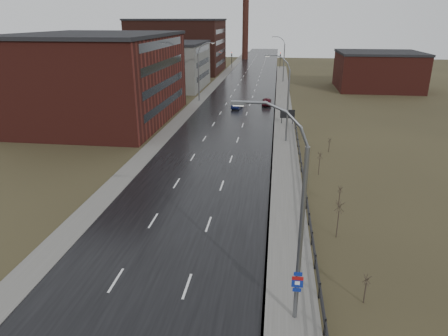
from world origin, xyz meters
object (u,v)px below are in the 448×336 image
(streetlight_main, at_px, (295,222))
(car_near, at_px, (237,105))
(billboard, at_px, (287,114))
(car_far, at_px, (267,102))

(streetlight_main, xyz_separation_m, car_near, (-8.27, 54.32, -5.38))
(billboard, height_order, car_far, billboard)
(streetlight_main, bearing_deg, car_far, 92.94)
(billboard, xyz_separation_m, car_far, (-3.60, 14.39, -0.90))
(billboard, xyz_separation_m, car_near, (-8.90, 10.90, -0.96))
(billboard, height_order, car_near, billboard)
(car_near, relative_size, car_far, 0.95)
(car_far, bearing_deg, car_near, 33.83)
(billboard, bearing_deg, car_far, 104.05)
(car_near, height_order, car_far, car_far)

